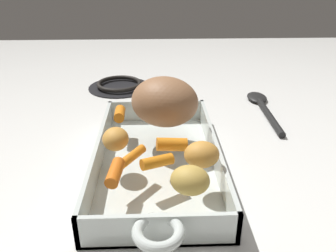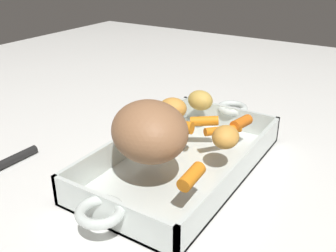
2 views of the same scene
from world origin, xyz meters
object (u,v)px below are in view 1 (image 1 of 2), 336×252
(pork_roast, at_px, (162,102))
(baby_carrot_northeast, at_px, (117,114))
(potato_whole, at_px, (186,180))
(baby_carrot_short, at_px, (112,173))
(stove_burner_rear, at_px, (118,85))
(baby_carrot_southwest, at_px, (126,159))
(roasting_dish, at_px, (154,160))
(baby_carrot_long, at_px, (169,145))
(potato_near_roast, at_px, (113,139))
(serving_spoon, at_px, (260,105))
(baby_carrot_southeast, at_px, (154,162))
(potato_golden_small, at_px, (198,155))

(pork_roast, xyz_separation_m, baby_carrot_northeast, (-0.03, -0.09, -0.03))
(pork_roast, height_order, potato_whole, pork_roast)
(baby_carrot_short, xyz_separation_m, stove_burner_rear, (-0.52, -0.04, -0.05))
(baby_carrot_northeast, bearing_deg, potato_whole, 25.50)
(baby_carrot_northeast, bearing_deg, baby_carrot_southwest, 10.03)
(baby_carrot_northeast, xyz_separation_m, stove_burner_rear, (-0.32, -0.03, -0.05))
(roasting_dish, distance_m, baby_carrot_northeast, 0.13)
(baby_carrot_long, height_order, potato_whole, potato_whole)
(pork_roast, bearing_deg, potato_near_roast, -41.81)
(serving_spoon, bearing_deg, baby_carrot_northeast, 117.04)
(baby_carrot_southeast, height_order, potato_near_roast, potato_near_roast)
(baby_carrot_southeast, height_order, potato_whole, potato_whole)
(baby_carrot_southwest, xyz_separation_m, baby_carrot_southeast, (0.01, 0.04, 0.00))
(stove_burner_rear, relative_size, serving_spoon, 0.69)
(baby_carrot_short, distance_m, baby_carrot_southeast, 0.07)
(serving_spoon, bearing_deg, baby_carrot_southwest, 138.15)
(baby_carrot_short, bearing_deg, stove_burner_rear, -175.12)
(baby_carrot_short, xyz_separation_m, potato_whole, (0.04, 0.10, 0.01))
(baby_carrot_southwest, bearing_deg, potato_golden_small, 83.29)
(pork_roast, xyz_separation_m, serving_spoon, (-0.18, 0.24, -0.09))
(stove_burner_rear, xyz_separation_m, serving_spoon, (0.16, 0.36, -0.00))
(potato_near_roast, height_order, potato_golden_small, potato_golden_small)
(baby_carrot_long, distance_m, potato_golden_small, 0.06)
(potato_golden_small, bearing_deg, baby_carrot_southeast, -89.83)
(baby_carrot_southwest, relative_size, stove_burner_rear, 0.39)
(baby_carrot_short, bearing_deg, baby_carrot_long, 131.99)
(baby_carrot_southeast, relative_size, stove_burner_rear, 0.29)
(roasting_dish, height_order, baby_carrot_long, baby_carrot_long)
(baby_carrot_southeast, bearing_deg, baby_carrot_long, 153.40)
(baby_carrot_northeast, distance_m, potato_whole, 0.26)
(pork_roast, relative_size, baby_carrot_southeast, 2.49)
(baby_carrot_northeast, height_order, baby_carrot_southwest, baby_carrot_northeast)
(baby_carrot_southwest, height_order, potato_whole, potato_whole)
(potato_near_roast, relative_size, serving_spoon, 0.19)
(baby_carrot_long, distance_m, baby_carrot_short, 0.11)
(stove_burner_rear, height_order, serving_spoon, stove_burner_rear)
(baby_carrot_long, height_order, serving_spoon, baby_carrot_long)
(roasting_dish, relative_size, potato_whole, 8.97)
(baby_carrot_southeast, relative_size, potato_whole, 0.96)
(roasting_dish, relative_size, potato_golden_small, 8.88)
(baby_carrot_long, xyz_separation_m, serving_spoon, (-0.28, 0.23, -0.05))
(baby_carrot_northeast, bearing_deg, stove_burner_rear, -174.14)
(pork_roast, bearing_deg, baby_carrot_southeast, -5.97)
(pork_roast, bearing_deg, potato_whole, 7.25)
(baby_carrot_northeast, distance_m, baby_carrot_short, 0.20)
(pork_roast, xyz_separation_m, potato_whole, (0.21, 0.03, -0.03))
(baby_carrot_short, bearing_deg, potato_whole, 70.41)
(roasting_dish, height_order, baby_carrot_southeast, baby_carrot_southeast)
(roasting_dish, height_order, potato_whole, potato_whole)
(baby_carrot_long, height_order, baby_carrot_southeast, baby_carrot_long)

